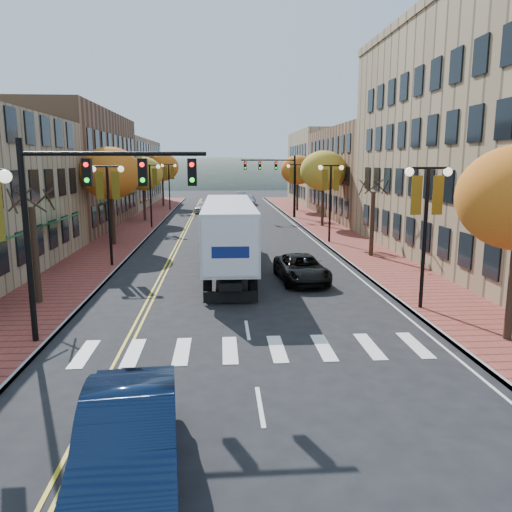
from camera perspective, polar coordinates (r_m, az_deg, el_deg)
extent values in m
plane|color=black|center=(15.29, -0.14, -13.36)|extent=(200.00, 200.00, 0.00)
cube|color=brown|center=(47.52, -13.85, 2.89)|extent=(4.00, 85.00, 0.15)
cube|color=brown|center=(47.89, 7.92, 3.15)|extent=(4.00, 85.00, 0.15)
cube|color=brown|center=(52.45, -22.23, 9.06)|extent=(12.00, 24.00, 11.00)
cube|color=#9E8966|center=(76.64, -16.43, 9.10)|extent=(12.00, 26.00, 9.50)
cube|color=brown|center=(59.24, 15.24, 9.08)|extent=(15.00, 24.00, 10.00)
cube|color=#9E8966|center=(80.33, 10.04, 9.95)|extent=(15.00, 20.00, 11.00)
cylinder|color=#382619|center=(23.69, -23.88, 0.07)|extent=(0.28, 0.28, 4.20)
cylinder|color=#382619|center=(38.94, -16.08, 4.88)|extent=(0.28, 0.28, 4.90)
ellipsoid|color=orange|center=(38.78, -16.30, 9.09)|extent=(4.48, 4.48, 3.81)
cylinder|color=#382619|center=(54.66, -12.66, 6.39)|extent=(0.28, 0.28, 4.55)
ellipsoid|color=gold|center=(54.54, -12.77, 9.16)|extent=(4.16, 4.16, 3.54)
cylinder|color=#382619|center=(72.47, -10.59, 7.63)|extent=(0.28, 0.28, 5.04)
ellipsoid|color=orange|center=(72.38, -10.68, 9.96)|extent=(4.61, 4.61, 3.92)
cylinder|color=#382619|center=(33.69, 13.13, 3.58)|extent=(0.28, 0.28, 4.20)
cylinder|color=#382619|center=(49.09, 7.63, 6.30)|extent=(0.28, 0.28, 4.90)
ellipsoid|color=gold|center=(48.97, 7.72, 9.64)|extent=(4.48, 4.48, 3.81)
cylinder|color=#382619|center=(64.81, 4.75, 7.32)|extent=(0.28, 0.28, 4.76)
ellipsoid|color=orange|center=(64.71, 4.79, 9.77)|extent=(4.35, 4.35, 3.70)
sphere|color=#FFF2CC|center=(15.07, -26.77, 8.12)|extent=(0.36, 0.36, 0.36)
cylinder|color=black|center=(30.80, -16.40, 4.20)|extent=(0.16, 0.16, 6.00)
cylinder|color=black|center=(30.64, -16.70, 9.78)|extent=(1.60, 0.10, 0.10)
sphere|color=#FFF2CC|center=(30.82, -18.15, 9.42)|extent=(0.36, 0.36, 0.36)
sphere|color=#FFF2CC|center=(30.48, -15.19, 9.57)|extent=(0.36, 0.36, 0.36)
cube|color=#BB9518|center=(30.76, -17.41, 7.69)|extent=(0.45, 0.03, 1.60)
cube|color=#BB9518|center=(30.57, -15.75, 7.76)|extent=(0.45, 0.03, 1.60)
cylinder|color=black|center=(48.48, -11.95, 6.59)|extent=(0.16, 0.16, 6.00)
cylinder|color=black|center=(48.38, -12.09, 10.13)|extent=(1.60, 0.10, 0.10)
sphere|color=#FFF2CC|center=(48.49, -13.03, 9.92)|extent=(0.36, 0.36, 0.36)
sphere|color=#FFF2CC|center=(48.28, -11.13, 9.99)|extent=(0.36, 0.36, 0.36)
cube|color=#BB9518|center=(48.46, -12.57, 8.81)|extent=(0.45, 0.03, 1.60)
cube|color=#BB9518|center=(48.33, -11.51, 8.85)|extent=(0.45, 0.03, 1.60)
cylinder|color=black|center=(66.33, -9.88, 7.68)|extent=(0.16, 0.16, 6.00)
cylinder|color=black|center=(66.26, -9.96, 10.28)|extent=(1.60, 0.10, 0.10)
sphere|color=#FFF2CC|center=(66.34, -10.65, 10.12)|extent=(0.36, 0.36, 0.36)
sphere|color=#FFF2CC|center=(66.18, -9.26, 10.17)|extent=(0.36, 0.36, 0.36)
cube|color=#BB9518|center=(66.31, -10.32, 9.31)|extent=(0.45, 0.03, 1.60)
cube|color=#BB9518|center=(66.23, -9.54, 9.34)|extent=(0.45, 0.03, 1.60)
cylinder|color=black|center=(21.90, 18.68, 1.62)|extent=(0.16, 0.16, 6.00)
cylinder|color=black|center=(21.66, 19.15, 9.48)|extent=(1.60, 0.10, 0.10)
sphere|color=#FFF2CC|center=(21.36, 17.13, 9.18)|extent=(0.36, 0.36, 0.36)
sphere|color=#FFF2CC|center=(21.99, 21.07, 8.98)|extent=(0.36, 0.36, 0.36)
cube|color=#BB9518|center=(21.53, 17.87, 6.62)|extent=(0.45, 0.03, 1.60)
cube|color=#BB9518|center=(21.88, 20.07, 6.54)|extent=(0.45, 0.03, 1.60)
cylinder|color=black|center=(39.00, 8.46, 5.78)|extent=(0.16, 0.16, 6.00)
cylinder|color=black|center=(38.87, 8.58, 10.19)|extent=(1.60, 0.10, 0.10)
sphere|color=#FFF2CC|center=(38.70, 7.40, 9.99)|extent=(0.36, 0.36, 0.36)
sphere|color=#FFF2CC|center=(39.05, 9.74, 9.93)|extent=(0.36, 0.36, 0.36)
cube|color=#BB9518|center=(38.79, 7.88, 8.58)|extent=(0.45, 0.03, 1.60)
cube|color=#BB9518|center=(38.99, 9.19, 8.55)|extent=(0.45, 0.03, 1.60)
cylinder|color=black|center=(56.66, 4.50, 7.33)|extent=(0.16, 0.16, 6.00)
cylinder|color=black|center=(56.57, 4.54, 10.37)|extent=(1.60, 0.10, 0.10)
sphere|color=#FFF2CC|center=(56.46, 3.73, 10.23)|extent=(0.36, 0.36, 0.36)
sphere|color=#FFF2CC|center=(56.70, 5.35, 10.20)|extent=(0.36, 0.36, 0.36)
cube|color=#BB9518|center=(56.52, 4.07, 9.26)|extent=(0.45, 0.03, 1.60)
cube|color=#BB9518|center=(56.66, 4.98, 9.25)|extent=(0.45, 0.03, 1.60)
cylinder|color=black|center=(18.31, -24.64, 1.13)|extent=(0.20, 0.20, 7.00)
cylinder|color=black|center=(17.28, -15.89, 11.18)|extent=(6.00, 0.14, 0.14)
cube|color=black|center=(17.48, -18.72, 9.04)|extent=(0.30, 0.25, 0.90)
sphere|color=#FF0C0C|center=(17.34, -18.88, 9.85)|extent=(0.16, 0.16, 0.16)
cube|color=black|center=(17.12, -12.80, 9.31)|extent=(0.30, 0.25, 0.90)
sphere|color=#FF0C0C|center=(16.98, -12.91, 10.15)|extent=(0.16, 0.16, 0.16)
cube|color=black|center=(16.96, -7.31, 9.48)|extent=(0.30, 0.25, 0.90)
sphere|color=#FF0C0C|center=(16.82, -7.36, 10.32)|extent=(0.16, 0.16, 0.16)
cylinder|color=black|center=(56.62, 4.40, 7.84)|extent=(0.20, 0.20, 7.00)
cylinder|color=black|center=(56.19, 1.37, 10.91)|extent=(6.00, 0.14, 0.14)
cube|color=black|center=(56.29, 2.29, 10.29)|extent=(0.30, 0.25, 0.90)
sphere|color=#FF0C0C|center=(56.15, 2.31, 10.54)|extent=(0.16, 0.16, 0.16)
cube|color=black|center=(56.11, 0.43, 10.30)|extent=(0.30, 0.25, 0.90)
sphere|color=#FF0C0C|center=(55.97, 0.45, 10.55)|extent=(0.16, 0.16, 0.16)
cube|color=black|center=(56.01, -1.25, 10.29)|extent=(0.30, 0.25, 0.90)
sphere|color=#FF0C0C|center=(55.87, -1.24, 10.55)|extent=(0.16, 0.16, 0.16)
cube|color=black|center=(28.21, -3.11, -0.33)|extent=(1.11, 13.18, 0.35)
cube|color=silver|center=(27.93, -3.15, 3.24)|extent=(2.73, 13.19, 2.84)
cube|color=black|center=(36.09, -3.27, 3.37)|extent=(2.56, 3.06, 2.53)
cylinder|color=black|center=(23.15, -5.59, -3.70)|extent=(0.36, 1.02, 1.01)
cylinder|color=black|center=(23.18, -0.31, -3.63)|extent=(0.36, 1.02, 1.01)
cylinder|color=black|center=(24.33, -5.50, -2.99)|extent=(0.36, 1.02, 1.01)
cylinder|color=black|center=(24.36, -0.48, -2.93)|extent=(0.36, 1.02, 1.01)
cylinder|color=black|center=(35.06, -4.97, 1.21)|extent=(0.36, 1.02, 1.01)
cylinder|color=black|center=(35.08, -1.50, 1.25)|extent=(0.36, 1.02, 1.01)
cylinder|color=black|center=(37.26, -4.91, 1.77)|extent=(0.36, 1.02, 1.01)
cylinder|color=black|center=(37.28, -1.63, 1.81)|extent=(0.36, 1.02, 1.01)
imported|color=#0D1B36|center=(10.74, -14.31, -19.53)|extent=(2.40, 5.49, 1.76)
imported|color=black|center=(26.48, 5.23, -1.43)|extent=(2.64, 5.21, 1.41)
imported|color=silver|center=(63.43, -6.10, 5.59)|extent=(2.20, 4.42, 1.45)
imported|color=#B2B1B9|center=(74.73, -0.87, 6.41)|extent=(2.58, 5.28, 1.48)
imported|color=#97969D|center=(83.95, -1.74, 6.88)|extent=(1.66, 4.59, 1.51)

